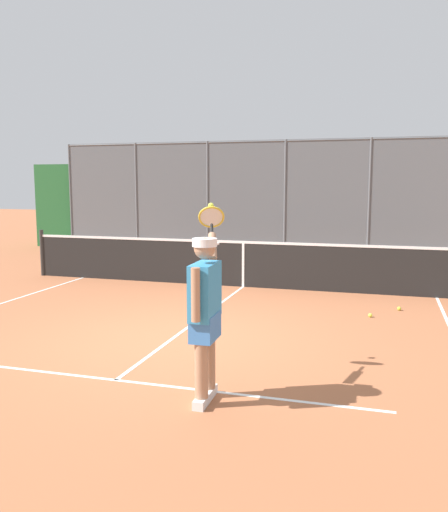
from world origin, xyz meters
TOP-DOWN VIEW (x-y plane):
  - ground_plane at (0.00, 0.00)m, footprint 60.00×60.00m
  - court_line_markings at (0.00, 1.90)m, footprint 7.61×10.15m
  - fence_backdrop at (-0.00, -9.27)m, footprint 17.11×1.37m
  - tennis_net at (0.00, -3.89)m, footprint 9.78×0.09m
  - tennis_player at (-1.12, 1.92)m, footprint 0.50×1.37m
  - tennis_ball_by_sideline at (-2.61, -2.00)m, footprint 0.07×0.07m
  - tennis_ball_near_net at (-3.07, -2.62)m, footprint 0.07×0.07m

SIDE VIEW (x-z plane):
  - ground_plane at x=0.00m, z-range 0.00..0.00m
  - court_line_markings at x=0.00m, z-range 0.00..0.01m
  - tennis_ball_by_sideline at x=-2.61m, z-range 0.00..0.07m
  - tennis_ball_near_net at x=-3.07m, z-range 0.00..0.07m
  - tennis_net at x=0.00m, z-range -0.04..1.03m
  - tennis_player at x=-1.12m, z-range -0.01..1.92m
  - fence_backdrop at x=0.00m, z-range -0.31..3.06m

